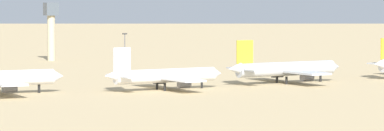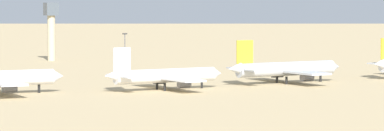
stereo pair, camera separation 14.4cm
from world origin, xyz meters
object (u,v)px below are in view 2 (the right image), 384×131
object	(u,v)px
parked_jet_white_4	(164,76)
control_tower	(51,26)
parked_jet_yellow_5	(285,69)
light_pole_mid	(125,47)

from	to	relation	value
parked_jet_white_4	control_tower	size ratio (longest dim) A/B	1.60
parked_jet_white_4	control_tower	distance (m)	147.76
parked_jet_yellow_5	control_tower	bearing A→B (deg)	97.92
control_tower	light_pole_mid	xyz separation A→B (m)	(11.78, -51.98, -6.92)
control_tower	light_pole_mid	size ratio (longest dim) A/B	1.85
parked_jet_white_4	parked_jet_yellow_5	xyz separation A→B (m)	(43.77, 5.02, 0.35)
parked_jet_yellow_5	light_pole_mid	size ratio (longest dim) A/B	3.22
parked_jet_yellow_5	control_tower	xyz separation A→B (m)	(-29.11, 141.64, 10.07)
control_tower	light_pole_mid	world-z (taller)	control_tower
parked_jet_yellow_5	light_pole_mid	bearing A→B (deg)	97.25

